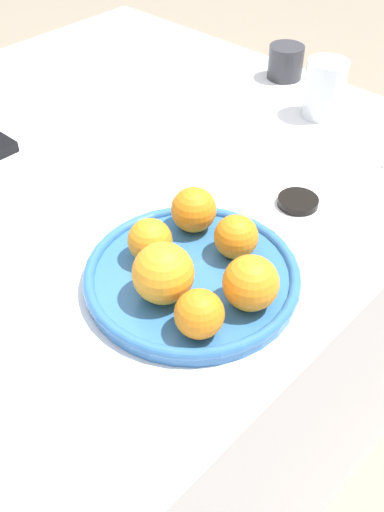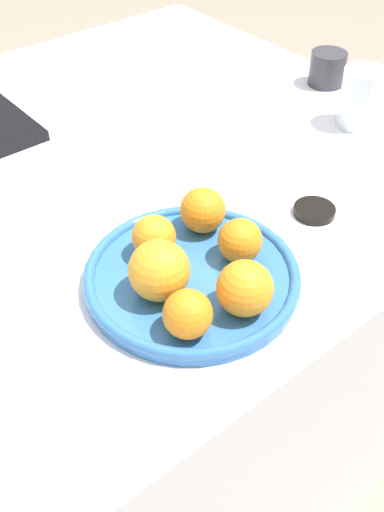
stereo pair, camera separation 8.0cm
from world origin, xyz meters
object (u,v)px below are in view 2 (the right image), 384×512
(orange_2, at_px, (240,241))
(water_glass, at_px, (361,98))
(cup_1, at_px, (327,68))
(orange_1, at_px, (203,210))
(orange_3, at_px, (188,314))
(orange_4, at_px, (159,270))
(fruit_platter, at_px, (192,276))
(orange_0, at_px, (154,237))
(soy_dish, at_px, (314,211))
(orange_5, at_px, (245,288))

(orange_2, distance_m, water_glass, 0.48)
(orange_2, bearing_deg, cup_1, 29.70)
(orange_1, bearing_deg, cup_1, 22.77)
(orange_3, height_order, orange_4, orange_4)
(water_glass, bearing_deg, fruit_platter, -165.23)
(orange_1, height_order, water_glass, water_glass)
(orange_0, distance_m, cup_1, 0.67)
(water_glass, relative_size, soy_dish, 1.67)
(orange_0, height_order, orange_2, same)
(fruit_platter, height_order, orange_4, orange_4)
(orange_2, xyz_separation_m, water_glass, (0.46, 0.16, 0.01))
(orange_0, distance_m, orange_2, 0.12)
(orange_2, xyz_separation_m, orange_5, (-0.06, -0.08, 0.01))
(orange_4, bearing_deg, orange_0, 58.39)
(orange_0, xyz_separation_m, orange_2, (0.09, -0.08, 0.00))
(orange_1, height_order, orange_4, orange_4)
(fruit_platter, distance_m, orange_5, 0.10)
(fruit_platter, height_order, orange_5, orange_5)
(orange_0, bearing_deg, orange_4, -121.61)
(fruit_platter, relative_size, orange_2, 4.78)
(orange_3, bearing_deg, orange_5, -10.92)
(orange_5, bearing_deg, soy_dish, 20.68)
(water_glass, xyz_separation_m, cup_1, (0.09, 0.15, -0.02))
(water_glass, height_order, cup_1, water_glass)
(orange_3, distance_m, orange_4, 0.08)
(orange_0, xyz_separation_m, orange_3, (-0.06, -0.14, -0.00))
(soy_dish, bearing_deg, orange_5, -159.32)
(orange_1, height_order, orange_2, orange_1)
(orange_0, relative_size, orange_4, 0.77)
(fruit_platter, relative_size, soy_dish, 4.52)
(cup_1, bearing_deg, orange_2, -150.30)
(orange_4, xyz_separation_m, soy_dish, (0.31, 0.00, -0.05))
(orange_4, height_order, cup_1, orange_4)
(fruit_platter, distance_m, orange_4, 0.07)
(orange_2, height_order, orange_4, orange_4)
(water_glass, height_order, soy_dish, water_glass)
(cup_1, bearing_deg, orange_0, -160.13)
(orange_2, relative_size, soy_dish, 0.95)
(orange_3, distance_m, orange_5, 0.08)
(orange_0, relative_size, orange_5, 0.86)
(water_glass, bearing_deg, soy_dish, -153.11)
(orange_1, xyz_separation_m, water_glass, (0.45, 0.07, 0.00))
(water_glass, bearing_deg, orange_2, -161.10)
(orange_4, xyz_separation_m, water_glass, (0.58, 0.14, -0.00))
(orange_1, relative_size, cup_1, 0.89)
(water_glass, xyz_separation_m, soy_dish, (-0.28, -0.14, -0.05))
(orange_1, height_order, cup_1, orange_1)
(orange_5, distance_m, soy_dish, 0.26)
(fruit_platter, distance_m, water_glass, 0.55)
(orange_3, bearing_deg, orange_4, 79.22)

